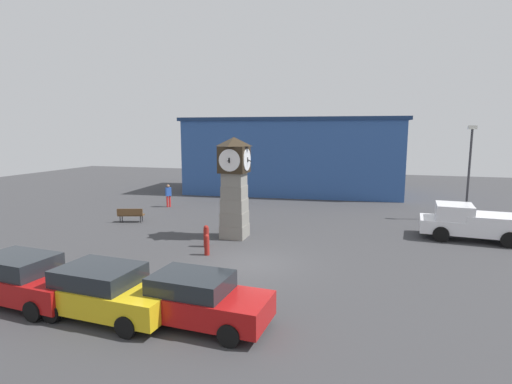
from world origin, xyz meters
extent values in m
plane|color=#38383A|center=(0.00, 0.00, 0.00)|extent=(80.99, 80.99, 0.00)
cube|color=slate|center=(-2.17, 3.88, 0.35)|extent=(1.31, 1.31, 0.70)
cube|color=slate|center=(-2.17, 3.88, 1.06)|extent=(1.26, 1.26, 0.70)
cube|color=gray|center=(-2.17, 3.88, 1.76)|extent=(1.21, 1.21, 0.70)
cube|color=gray|center=(-2.17, 3.88, 2.46)|extent=(1.16, 1.16, 0.70)
cube|color=gray|center=(-2.17, 3.88, 3.17)|extent=(1.11, 1.11, 0.70)
cube|color=#2D2316|center=(-2.17, 3.88, 4.22)|extent=(1.39, 1.39, 1.39)
cylinder|color=white|center=(-2.17, 4.60, 4.22)|extent=(1.14, 0.04, 1.14)
cube|color=black|center=(-2.17, 4.63, 4.22)|extent=(0.06, 0.11, 0.26)
cube|color=black|center=(-2.17, 4.63, 4.22)|extent=(0.04, 0.42, 0.19)
cylinder|color=white|center=(-2.17, 3.16, 4.22)|extent=(1.14, 0.04, 1.14)
cube|color=black|center=(-2.17, 3.13, 4.22)|extent=(0.06, 0.05, 0.26)
cube|color=black|center=(-2.17, 3.13, 4.22)|extent=(0.04, 0.43, 0.08)
cylinder|color=white|center=(-1.45, 3.88, 4.22)|extent=(0.04, 1.14, 1.14)
cube|color=black|center=(-1.42, 3.88, 4.22)|extent=(0.07, 0.06, 0.26)
cube|color=black|center=(-1.42, 3.88, 4.22)|extent=(0.41, 0.04, 0.22)
cylinder|color=white|center=(-2.89, 3.88, 4.22)|extent=(0.04, 1.14, 1.14)
cube|color=black|center=(-2.92, 3.88, 4.22)|extent=(0.18, 0.06, 0.23)
cube|color=black|center=(-2.92, 3.88, 4.22)|extent=(0.40, 0.04, 0.23)
pyramid|color=#2D2316|center=(-2.17, 3.88, 5.15)|extent=(1.46, 1.46, 0.48)
cylinder|color=maroon|center=(-2.92, 1.79, 0.46)|extent=(0.27, 0.27, 0.93)
sphere|color=maroon|center=(-2.92, 1.79, 0.97)|extent=(0.24, 0.24, 0.24)
cylinder|color=maroon|center=(-2.35, 0.54, 0.42)|extent=(0.24, 0.24, 0.84)
sphere|color=maroon|center=(-2.35, 0.54, 0.88)|extent=(0.21, 0.21, 0.21)
cube|color=#A51111|center=(-6.00, -6.00, 0.65)|extent=(4.42, 2.19, 0.75)
cube|color=#1E2328|center=(-6.32, -5.97, 1.31)|extent=(2.49, 1.89, 0.57)
cylinder|color=black|center=(-4.60, -5.23, 0.32)|extent=(0.66, 0.27, 0.64)
cylinder|color=black|center=(-4.75, -6.98, 0.32)|extent=(0.66, 0.27, 0.64)
cylinder|color=black|center=(-7.25, -5.01, 0.32)|extent=(0.66, 0.27, 0.64)
cube|color=gold|center=(-2.78, -6.01, 0.64)|extent=(4.44, 2.24, 0.74)
cube|color=#1E2328|center=(-3.10, -5.99, 1.28)|extent=(2.49, 1.97, 0.54)
cylinder|color=black|center=(-1.38, -5.15, 0.32)|extent=(0.65, 0.26, 0.64)
cylinder|color=black|center=(-1.49, -7.04, 0.32)|extent=(0.65, 0.26, 0.64)
cylinder|color=black|center=(-4.06, -4.99, 0.32)|extent=(0.65, 0.26, 0.64)
cylinder|color=black|center=(-4.17, -6.88, 0.32)|extent=(0.65, 0.26, 0.64)
cube|color=#A51111|center=(0.20, -5.74, 0.63)|extent=(4.18, 2.02, 0.73)
cube|color=#1E2328|center=(-0.11, -5.72, 1.26)|extent=(2.33, 1.77, 0.52)
cylinder|color=black|center=(1.51, -4.96, 0.32)|extent=(0.65, 0.26, 0.64)
cylinder|color=black|center=(1.41, -6.66, 0.32)|extent=(0.65, 0.26, 0.64)
cylinder|color=black|center=(-1.02, -4.82, 0.32)|extent=(0.65, 0.26, 0.64)
cylinder|color=black|center=(-1.12, -6.52, 0.32)|extent=(0.65, 0.26, 0.64)
cube|color=silver|center=(10.02, 6.99, 0.70)|extent=(5.28, 2.57, 0.70)
cube|color=silver|center=(9.13, 7.07, 1.45)|extent=(1.96, 2.18, 0.80)
cube|color=silver|center=(11.04, 6.90, 1.23)|extent=(2.99, 2.37, 0.36)
cylinder|color=black|center=(8.40, 6.11, 0.40)|extent=(0.82, 0.35, 0.80)
cylinder|color=black|center=(8.58, 8.14, 0.40)|extent=(0.82, 0.35, 0.80)
cylinder|color=black|center=(11.46, 5.85, 0.40)|extent=(0.82, 0.35, 0.80)
cylinder|color=black|center=(11.64, 7.87, 0.40)|extent=(0.82, 0.35, 0.80)
cube|color=brown|center=(-9.70, 5.53, 0.45)|extent=(1.68, 0.95, 0.08)
cube|color=brown|center=(-9.63, 5.29, 0.70)|extent=(1.55, 0.53, 0.40)
cylinder|color=#262628|center=(-9.15, 5.91, 0.23)|extent=(0.06, 0.06, 0.45)
cylinder|color=#262628|center=(-10.37, 5.53, 0.23)|extent=(0.06, 0.06, 0.45)
cylinder|color=#262628|center=(-9.03, 5.52, 0.23)|extent=(0.06, 0.06, 0.45)
cylinder|color=#262628|center=(-10.25, 5.15, 0.23)|extent=(0.06, 0.06, 0.45)
cylinder|color=red|center=(-9.88, 10.88, 0.43)|extent=(0.14, 0.14, 0.85)
cylinder|color=red|center=(-10.01, 10.73, 0.43)|extent=(0.14, 0.14, 0.85)
cube|color=#264CA5|center=(-9.95, 10.80, 1.17)|extent=(0.44, 0.46, 0.64)
sphere|color=#8C664C|center=(-9.95, 10.80, 1.60)|extent=(0.23, 0.23, 0.23)
cylinder|color=#333338|center=(10.74, 12.16, 2.91)|extent=(0.14, 0.14, 5.82)
cube|color=silver|center=(10.74, 12.16, 5.94)|extent=(0.50, 0.24, 0.24)
cube|color=#2D5193|center=(-2.44, 21.32, 3.30)|extent=(19.63, 9.87, 6.61)
cube|color=navy|center=(-2.44, 21.32, 6.76)|extent=(20.22, 10.17, 0.30)
camera|label=1|loc=(4.90, -15.94, 5.65)|focal=28.00mm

